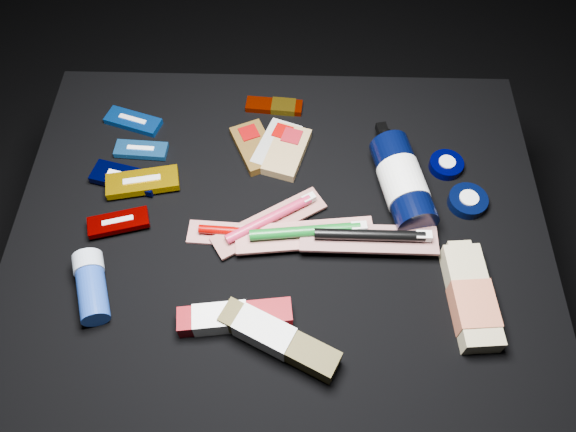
{
  "coord_description": "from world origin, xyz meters",
  "views": [
    {
      "loc": [
        0.03,
        -0.53,
        1.28
      ],
      "look_at": [
        0.01,
        0.01,
        0.42
      ],
      "focal_mm": 35.0,
      "sensor_mm": 36.0,
      "label": 1
    }
  ],
  "objects_px": {
    "bodywash_bottle": "(471,299)",
    "toothpaste_carton_red": "(230,318)",
    "deodorant_stick": "(91,286)",
    "lotion_bottle": "(403,182)"
  },
  "relations": [
    {
      "from": "lotion_bottle",
      "to": "bodywash_bottle",
      "type": "distance_m",
      "value": 0.24
    },
    {
      "from": "lotion_bottle",
      "to": "bodywash_bottle",
      "type": "bearing_deg",
      "value": -78.32
    },
    {
      "from": "lotion_bottle",
      "to": "deodorant_stick",
      "type": "xyz_separation_m",
      "value": [
        -0.54,
        -0.22,
        -0.01
      ]
    },
    {
      "from": "lotion_bottle",
      "to": "bodywash_bottle",
      "type": "height_order",
      "value": "lotion_bottle"
    },
    {
      "from": "bodywash_bottle",
      "to": "toothpaste_carton_red",
      "type": "xyz_separation_m",
      "value": [
        -0.4,
        -0.04,
        -0.0
      ]
    },
    {
      "from": "bodywash_bottle",
      "to": "toothpaste_carton_red",
      "type": "bearing_deg",
      "value": -178.63
    },
    {
      "from": "lotion_bottle",
      "to": "deodorant_stick",
      "type": "relative_size",
      "value": 1.89
    },
    {
      "from": "bodywash_bottle",
      "to": "lotion_bottle",
      "type": "bearing_deg",
      "value": 109.2
    },
    {
      "from": "bodywash_bottle",
      "to": "deodorant_stick",
      "type": "relative_size",
      "value": 1.48
    },
    {
      "from": "bodywash_bottle",
      "to": "deodorant_stick",
      "type": "height_order",
      "value": "deodorant_stick"
    }
  ]
}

